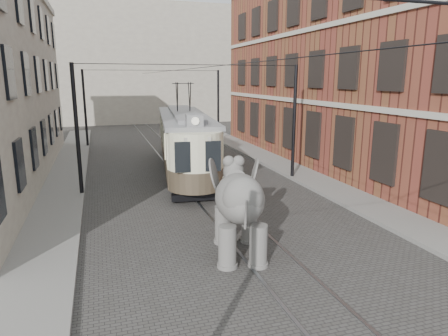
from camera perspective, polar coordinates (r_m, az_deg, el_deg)
name	(u,v)px	position (r m, az deg, el deg)	size (l,w,h in m)	color
ground	(239,227)	(14.71, 2.13, -8.48)	(120.00, 120.00, 0.00)	#3D3A38
tram_rails	(239,227)	(14.71, 2.13, -8.44)	(1.54, 80.00, 0.02)	slate
sidewalk_right	(377,210)	(17.53, 21.05, -5.57)	(2.00, 60.00, 0.15)	slate
sidewalk_left	(46,247)	(14.07, -24.15, -10.35)	(2.00, 60.00, 0.15)	slate
brick_building	(357,67)	(26.93, 18.57, 13.52)	(8.00, 26.00, 12.00)	brown
distant_block	(133,65)	(53.15, -12.84, 14.22)	(28.00, 10.00, 14.00)	gray
catenary	(199,129)	(18.60, -3.56, 5.53)	(11.00, 30.20, 6.00)	black
tram	(184,128)	(23.15, -5.74, 5.77)	(2.65, 12.83, 5.09)	beige
elephant	(239,211)	(12.15, 2.23, -6.14)	(2.51, 4.55, 2.79)	#5F5C58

